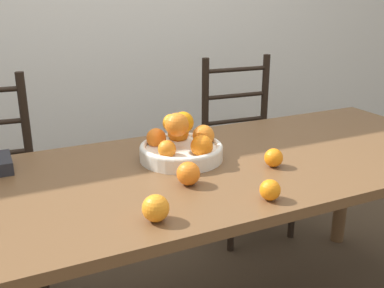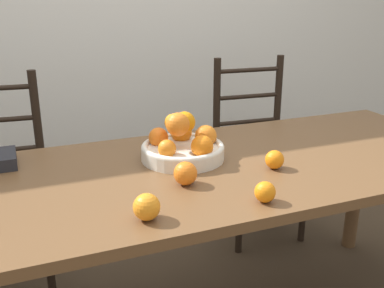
# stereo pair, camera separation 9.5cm
# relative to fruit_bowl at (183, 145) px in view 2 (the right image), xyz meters

# --- Properties ---
(dining_table) EXTENTS (1.99, 0.83, 0.74)m
(dining_table) POSITION_rel_fruit_bowl_xyz_m (0.14, -0.10, -0.14)
(dining_table) COLOR brown
(dining_table) RESTS_ON ground_plane
(fruit_bowl) EXTENTS (0.30, 0.30, 0.19)m
(fruit_bowl) POSITION_rel_fruit_bowl_xyz_m (0.00, 0.00, 0.00)
(fruit_bowl) COLOR silver
(fruit_bowl) RESTS_ON dining_table
(orange_loose_0) EXTENTS (0.08, 0.08, 0.08)m
(orange_loose_0) POSITION_rel_fruit_bowl_xyz_m (-0.08, -0.22, -0.02)
(orange_loose_0) COLOR orange
(orange_loose_0) RESTS_ON dining_table
(orange_loose_1) EXTENTS (0.06, 0.06, 0.06)m
(orange_loose_1) POSITION_rel_fruit_bowl_xyz_m (0.10, -0.42, -0.02)
(orange_loose_1) COLOR orange
(orange_loose_1) RESTS_ON dining_table
(orange_loose_2) EXTENTS (0.07, 0.07, 0.07)m
(orange_loose_2) POSITION_rel_fruit_bowl_xyz_m (0.26, -0.21, -0.02)
(orange_loose_2) COLOR orange
(orange_loose_2) RESTS_ON dining_table
(orange_loose_3) EXTENTS (0.07, 0.07, 0.07)m
(orange_loose_3) POSITION_rel_fruit_bowl_xyz_m (-0.25, -0.40, -0.02)
(orange_loose_3) COLOR orange
(orange_loose_3) RESTS_ON dining_table
(chair_right) EXTENTS (0.45, 0.43, 0.98)m
(chair_right) POSITION_rel_fruit_bowl_xyz_m (0.67, 0.61, -0.33)
(chair_right) COLOR black
(chair_right) RESTS_ON ground_plane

